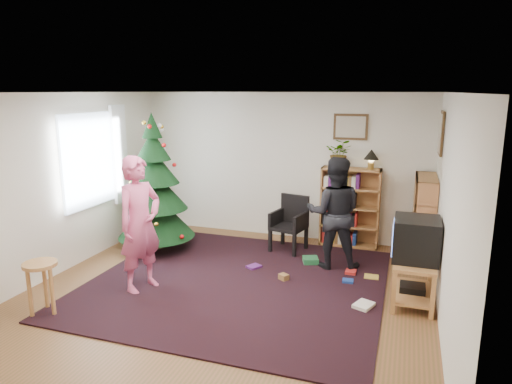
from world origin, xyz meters
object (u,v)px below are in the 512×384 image
(christmas_tree, at_px, (155,194))
(table_lamp, at_px, (371,156))
(crt_tv, at_px, (416,239))
(armchair, at_px, (290,221))
(bookshelf_right, at_px, (423,219))
(stool, at_px, (41,274))
(picture_back, at_px, (351,127))
(bookshelf_back, at_px, (350,206))
(picture_right, at_px, (441,133))
(person_by_chair, at_px, (334,213))
(potted_plant, at_px, (340,153))
(person_standing, at_px, (140,224))
(tv_stand, at_px, (413,277))

(christmas_tree, bearing_deg, table_lamp, 20.87)
(crt_tv, bearing_deg, armchair, 144.34)
(bookshelf_right, xyz_separation_m, stool, (-4.14, -3.14, -0.18))
(picture_back, height_order, bookshelf_back, picture_back)
(armchair, xyz_separation_m, stool, (-2.14, -3.03, 0.01))
(picture_back, xyz_separation_m, christmas_tree, (-2.84, -1.36, -1.03))
(stool, bearing_deg, picture_right, 34.78)
(bookshelf_back, height_order, stool, bookshelf_back)
(christmas_tree, relative_size, crt_tv, 3.84)
(person_by_chair, bearing_deg, potted_plant, -91.81)
(potted_plant, bearing_deg, bookshelf_right, -17.49)
(picture_back, height_order, picture_right, picture_right)
(picture_back, bearing_deg, person_standing, -129.35)
(christmas_tree, relative_size, armchair, 2.48)
(tv_stand, relative_size, person_standing, 0.49)
(stool, xyz_separation_m, table_lamp, (3.31, 3.56, 1.03))
(armchair, bearing_deg, bookshelf_right, 15.75)
(christmas_tree, bearing_deg, picture_back, 25.50)
(picture_back, distance_m, tv_stand, 2.80)
(potted_plant, bearing_deg, stool, -128.29)
(bookshelf_right, distance_m, crt_tv, 1.47)
(picture_back, height_order, person_by_chair, picture_back)
(armchair, distance_m, table_lamp, 1.65)
(potted_plant, distance_m, table_lamp, 0.50)
(crt_tv, xyz_separation_m, potted_plant, (-1.21, 1.88, 0.73))
(stool, xyz_separation_m, potted_plant, (2.81, 3.56, 1.05))
(tv_stand, relative_size, crt_tv, 1.50)
(stool, bearing_deg, picture_back, 51.39)
(person_standing, bearing_deg, table_lamp, -27.01)
(person_standing, distance_m, table_lamp, 3.73)
(picture_back, bearing_deg, potted_plant, -136.11)
(bookshelf_back, xyz_separation_m, crt_tv, (1.01, -1.88, 0.14))
(table_lamp, bearing_deg, person_standing, -135.03)
(bookshelf_right, height_order, stool, bookshelf_right)
(bookshelf_back, height_order, bookshelf_right, same)
(bookshelf_back, xyz_separation_m, tv_stand, (1.01, -1.88, -0.34))
(table_lamp, bearing_deg, bookshelf_back, 180.00)
(stool, bearing_deg, armchair, 54.85)
(bookshelf_back, height_order, crt_tv, bookshelf_back)
(crt_tv, distance_m, table_lamp, 2.13)
(tv_stand, relative_size, person_by_chair, 0.53)
(bookshelf_back, bearing_deg, christmas_tree, -157.19)
(bookshelf_back, relative_size, table_lamp, 4.11)
(tv_stand, xyz_separation_m, person_standing, (-3.31, -0.72, 0.55))
(tv_stand, bearing_deg, stool, -157.28)
(christmas_tree, distance_m, table_lamp, 3.48)
(person_standing, bearing_deg, bookshelf_back, -23.51)
(person_standing, distance_m, potted_plant, 3.41)
(armchair, distance_m, potted_plant, 1.36)
(picture_right, height_order, potted_plant, picture_right)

